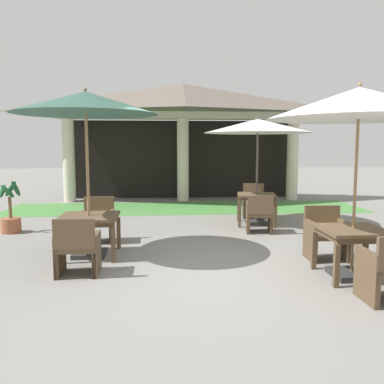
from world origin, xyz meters
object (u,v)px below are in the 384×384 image
patio_table_near_foreground (256,198)px  potted_palm_left_edge (11,217)px  patio_chair_mid_right_north (98,221)px  patio_umbrella_mid_left (359,105)px  patio_table_mid_right (89,221)px  patio_umbrella_near_foreground (258,127)px  patio_chair_mid_left_north (326,235)px  patio_chair_near_foreground_north (254,202)px  patio_table_mid_left (353,235)px  patio_chair_mid_right_south (77,248)px  patio_chair_near_foreground_south (259,215)px  patio_umbrella_mid_right (86,105)px

patio_table_near_foreground → potted_palm_left_edge: potted_palm_left_edge is taller
patio_chair_mid_right_north → patio_umbrella_mid_left: bearing=147.3°
patio_table_mid_right → potted_palm_left_edge: bearing=135.4°
patio_table_near_foreground → patio_umbrella_mid_left: bearing=-83.5°
patio_umbrella_near_foreground → patio_chair_mid_left_north: 3.66m
patio_chair_mid_right_north → patio_chair_near_foreground_north: bearing=-147.2°
patio_umbrella_mid_left → potted_palm_left_edge: (-6.07, 3.48, -2.13)m
potted_palm_left_edge → patio_chair_mid_left_north: bearing=-22.6°
patio_umbrella_near_foreground → patio_table_mid_right: patio_umbrella_near_foreground is taller
patio_table_mid_right → potted_palm_left_edge: (-2.07, 2.04, -0.28)m
patio_table_mid_left → patio_chair_mid_right_south: size_ratio=1.02×
patio_umbrella_near_foreground → patio_chair_mid_right_north: bearing=-156.8°
patio_chair_mid_right_north → potted_palm_left_edge: 2.28m
patio_umbrella_mid_left → patio_chair_mid_left_north: (0.01, 0.96, -2.05)m
patio_umbrella_near_foreground → patio_umbrella_mid_left: (0.46, -4.03, 0.11)m
potted_palm_left_edge → patio_chair_near_foreground_south: bearing=-4.2°
patio_chair_near_foreground_south → patio_table_mid_left: size_ratio=0.95×
patio_table_near_foreground → patio_table_mid_left: bearing=-83.5°
patio_chair_mid_right_north → potted_palm_left_edge: (-2.05, 0.99, -0.07)m
patio_table_mid_right → patio_umbrella_mid_right: 1.97m
patio_umbrella_mid_right → patio_chair_mid_left_north: bearing=-6.9°
patio_table_near_foreground → potted_palm_left_edge: size_ratio=0.87×
patio_chair_near_foreground_north → patio_table_mid_right: size_ratio=0.90×
patio_umbrella_mid_left → potted_palm_left_edge: size_ratio=2.33×
patio_chair_mid_right_north → patio_table_mid_right: bearing=90.0°
patio_chair_mid_right_south → patio_table_mid_left: bearing=-6.4°
patio_umbrella_near_foreground → patio_table_mid_left: size_ratio=2.90×
patio_chair_near_foreground_north → patio_table_mid_left: size_ratio=1.00×
patio_umbrella_near_foreground → patio_table_mid_left: bearing=-83.5°
patio_chair_near_foreground_north → potted_palm_left_edge: potted_palm_left_edge is taller
patio_umbrella_mid_right → patio_chair_mid_right_south: size_ratio=3.26×
patio_umbrella_mid_left → patio_chair_mid_left_north: 2.26m
patio_umbrella_near_foreground → patio_umbrella_mid_left: 4.05m
patio_chair_near_foreground_north → patio_umbrella_mid_left: bearing=102.7°
patio_chair_mid_left_north → patio_table_mid_right: size_ratio=0.88×
patio_chair_near_foreground_south → patio_chair_mid_right_south: patio_chair_mid_right_south is taller
patio_chair_near_foreground_south → patio_umbrella_near_foreground: bearing=90.0°
patio_umbrella_mid_left → patio_chair_mid_right_south: size_ratio=3.15×
patio_chair_mid_right_south → patio_chair_mid_right_north: 2.11m
patio_table_near_foreground → patio_table_mid_right: patio_table_near_foreground is taller
patio_table_mid_right → patio_umbrella_mid_right: size_ratio=0.35×
patio_chair_near_foreground_south → potted_palm_left_edge: bearing=-175.0°
patio_umbrella_near_foreground → patio_chair_mid_right_north: 4.34m
patio_chair_near_foreground_south → patio_chair_mid_left_north: patio_chair_mid_left_north is taller
patio_chair_mid_right_north → patio_umbrella_mid_right: bearing=90.0°
patio_table_near_foreground → patio_umbrella_near_foreground: size_ratio=0.39×
patio_chair_near_foreground_south → patio_table_mid_left: 3.15m
patio_table_near_foreground → patio_chair_mid_right_north: bearing=-156.8°
patio_table_mid_right → patio_chair_mid_right_north: size_ratio=1.13×
patio_chair_near_foreground_north → patio_umbrella_mid_left: (0.31, -4.97, 2.05)m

